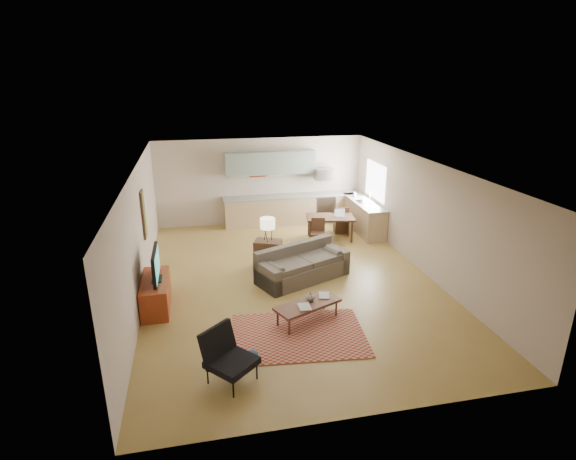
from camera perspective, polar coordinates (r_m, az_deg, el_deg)
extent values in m
plane|color=olive|center=(10.53, 0.34, -6.45)|extent=(9.00, 9.00, 0.00)
plane|color=white|center=(9.67, 0.37, 8.13)|extent=(9.00, 9.00, 0.00)
plane|color=#BBAA9A|center=(14.28, -3.50, 6.21)|extent=(6.50, 0.00, 6.50)
plane|color=#BBAA9A|center=(6.10, 9.60, -12.90)|extent=(6.50, 0.00, 6.50)
plane|color=#BBAA9A|center=(9.89, -18.38, -0.75)|extent=(0.00, 9.00, 9.00)
plane|color=#BBAA9A|center=(11.14, 16.93, 1.61)|extent=(0.00, 9.00, 9.00)
cube|color=#A5A8AD|center=(14.63, 4.54, 2.85)|extent=(0.62, 0.62, 0.90)
cube|color=#A5A8AD|center=(14.37, 4.63, 7.09)|extent=(0.62, 0.40, 0.35)
cube|color=gray|center=(14.04, -2.22, 8.51)|extent=(2.80, 0.34, 0.70)
cube|color=white|center=(13.68, 11.03, 6.17)|extent=(0.02, 1.40, 1.05)
cube|color=maroon|center=(8.49, 1.34, -13.20)|extent=(2.59, 1.91, 0.02)
imported|color=maroon|center=(8.56, 1.34, -9.82)|extent=(0.24, 0.32, 0.03)
imported|color=navy|center=(9.02, 3.94, -8.29)|extent=(0.36, 0.40, 0.02)
imported|color=black|center=(8.80, 2.85, -8.43)|extent=(0.20, 0.20, 0.18)
imported|color=beige|center=(14.19, 8.49, 4.56)|extent=(0.11, 0.11, 0.19)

